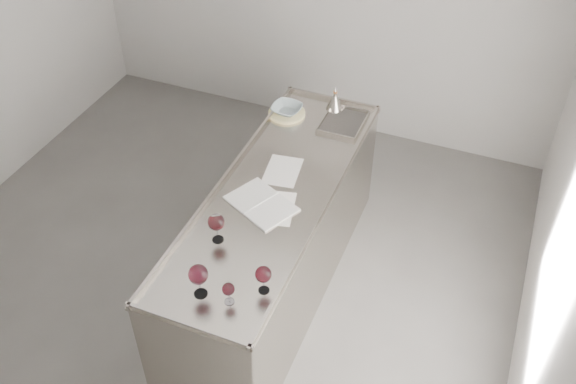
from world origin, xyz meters
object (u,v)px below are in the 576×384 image
at_px(wine_glass_left, 216,223).
at_px(notebook, 261,203).
at_px(wine_glass_small, 228,290).
at_px(wine_glass_right, 263,275).
at_px(ceramic_bowl, 287,109).
at_px(wine_glass_middle, 198,275).
at_px(wine_funnel, 335,102).
at_px(counter, 276,241).

relative_size(wine_glass_left, notebook, 0.39).
bearing_deg(wine_glass_small, wine_glass_right, 45.66).
xyz_separation_m(wine_glass_small, ceramic_bowl, (-0.40, 1.82, -0.05)).
xyz_separation_m(wine_glass_middle, wine_glass_small, (0.17, 0.01, -0.05)).
xyz_separation_m(wine_glass_middle, wine_funnel, (0.09, 2.04, -0.10)).
height_order(counter, notebook, counter).
relative_size(counter, wine_funnel, 12.28).
distance_m(counter, wine_glass_middle, 1.15).
bearing_deg(wine_glass_middle, wine_glass_right, 26.08).
xyz_separation_m(ceramic_bowl, wine_funnel, (0.32, 0.21, 0.01)).
xyz_separation_m(wine_glass_left, wine_glass_middle, (0.10, -0.42, 0.01)).
xyz_separation_m(wine_glass_right, wine_funnel, (-0.22, 1.88, -0.07)).
height_order(wine_glass_middle, notebook, wine_glass_middle).
relative_size(ceramic_bowl, wine_funnel, 1.16).
height_order(wine_glass_middle, wine_glass_small, wine_glass_middle).
distance_m(wine_glass_right, ceramic_bowl, 1.76).
bearing_deg(wine_glass_middle, wine_funnel, 87.36).
relative_size(wine_glass_left, wine_funnel, 1.03).
bearing_deg(wine_glass_small, wine_glass_middle, -177.16).
height_order(wine_glass_middle, wine_glass_right, wine_glass_middle).
relative_size(wine_glass_small, wine_funnel, 0.73).
height_order(wine_glass_small, wine_funnel, wine_funnel).
relative_size(notebook, ceramic_bowl, 2.28).
xyz_separation_m(counter, wine_glass_right, (0.27, -0.80, 0.60)).
bearing_deg(wine_glass_right, ceramic_bowl, 107.90).
xyz_separation_m(wine_glass_left, ceramic_bowl, (-0.12, 1.41, -0.10)).
bearing_deg(notebook, ceramic_bowl, 128.87).
bearing_deg(wine_glass_right, wine_glass_small, -134.34).
distance_m(counter, wine_glass_left, 0.83).
relative_size(counter, wine_glass_left, 11.95).
relative_size(wine_glass_right, ceramic_bowl, 0.80).
xyz_separation_m(wine_glass_left, notebook, (0.12, 0.39, -0.14)).
relative_size(wine_glass_left, wine_glass_right, 1.11).
distance_m(wine_glass_middle, wine_glass_small, 0.18).
height_order(wine_glass_left, ceramic_bowl, wine_glass_left).
xyz_separation_m(wine_glass_right, notebook, (-0.31, 0.66, -0.12)).
height_order(notebook, ceramic_bowl, ceramic_bowl).
height_order(wine_glass_left, wine_glass_right, wine_glass_left).
xyz_separation_m(counter, wine_glass_middle, (-0.04, -0.96, 0.62)).
xyz_separation_m(wine_glass_left, wine_glass_right, (0.42, -0.26, -0.01)).
bearing_deg(wine_glass_middle, wine_glass_left, 103.85).
xyz_separation_m(wine_glass_middle, ceramic_bowl, (-0.22, 1.83, -0.11)).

